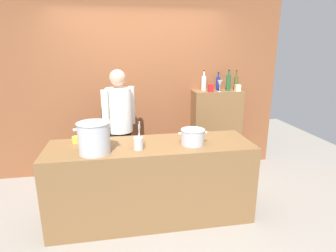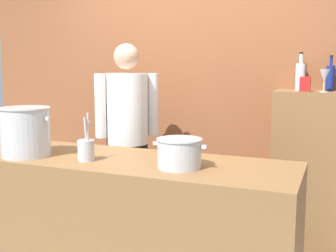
{
  "view_description": "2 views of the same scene",
  "coord_description": "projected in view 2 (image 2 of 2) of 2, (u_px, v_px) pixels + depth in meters",
  "views": [
    {
      "loc": [
        -0.32,
        -2.87,
        1.93
      ],
      "look_at": [
        0.24,
        0.26,
        1.02
      ],
      "focal_mm": 29.63,
      "sensor_mm": 36.0,
      "label": 1
    },
    {
      "loc": [
        1.28,
        -2.28,
        1.49
      ],
      "look_at": [
        0.2,
        0.35,
        1.07
      ],
      "focal_mm": 44.7,
      "sensor_mm": 36.0,
      "label": 2
    }
  ],
  "objects": [
    {
      "name": "wine_glass_wide",
      "position": [
        324.0,
        76.0,
        3.13
      ],
      "size": [
        0.08,
        0.08,
        0.17
      ],
      "color": "silver",
      "rests_on": "bar_cabinet"
    },
    {
      "name": "prep_counter",
      "position": [
        119.0,
        226.0,
        2.72
      ],
      "size": [
        2.26,
        0.7,
        0.9
      ],
      "primitive_type": "cube",
      "color": "brown",
      "rests_on": "ground_plane"
    },
    {
      "name": "spice_tin_red",
      "position": [
        305.0,
        84.0,
        3.21
      ],
      "size": [
        0.08,
        0.08,
        0.11
      ],
      "primitive_type": "cube",
      "color": "red",
      "rests_on": "bar_cabinet"
    },
    {
      "name": "brick_back_panel",
      "position": [
        191.0,
        64.0,
        3.85
      ],
      "size": [
        4.4,
        0.1,
        3.0
      ],
      "primitive_type": "cube",
      "color": "brown",
      "rests_on": "ground_plane"
    },
    {
      "name": "bar_cabinet",
      "position": [
        321.0,
        172.0,
        3.34
      ],
      "size": [
        0.76,
        0.32,
        1.28
      ],
      "primitive_type": "cube",
      "color": "brown",
      "rests_on": "ground_plane"
    },
    {
      "name": "wine_bottle_cobalt",
      "position": [
        330.0,
        77.0,
        3.29
      ],
      "size": [
        0.06,
        0.06,
        0.28
      ],
      "color": "navy",
      "rests_on": "bar_cabinet"
    },
    {
      "name": "stockpot_small",
      "position": [
        179.0,
        153.0,
        2.4
      ],
      "size": [
        0.33,
        0.26,
        0.17
      ],
      "color": "#B7BABF",
      "rests_on": "prep_counter"
    },
    {
      "name": "butter_jar",
      "position": [
        34.0,
        139.0,
        3.13
      ],
      "size": [
        0.08,
        0.08,
        0.07
      ],
      "primitive_type": "cylinder",
      "color": "yellow",
      "rests_on": "prep_counter"
    },
    {
      "name": "chef",
      "position": [
        127.0,
        128.0,
        3.47
      ],
      "size": [
        0.45,
        0.43,
        1.66
      ],
      "rotation": [
        0.0,
        0.0,
        3.82
      ],
      "color": "black",
      "rests_on": "ground_plane"
    },
    {
      "name": "utensil_crock",
      "position": [
        86.0,
        149.0,
        2.58
      ],
      "size": [
        0.1,
        0.1,
        0.3
      ],
      "color": "#B7BABF",
      "rests_on": "prep_counter"
    },
    {
      "name": "wine_bottle_clear",
      "position": [
        300.0,
        76.0,
        3.38
      ],
      "size": [
        0.08,
        0.08,
        0.3
      ],
      "color": "silver",
      "rests_on": "bar_cabinet"
    },
    {
      "name": "stockpot_large",
      "position": [
        26.0,
        132.0,
        2.71
      ],
      "size": [
        0.39,
        0.33,
        0.32
      ],
      "color": "#B7BABF",
      "rests_on": "prep_counter"
    }
  ]
}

